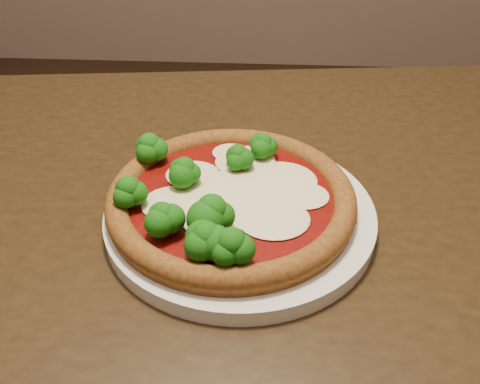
{
  "coord_description": "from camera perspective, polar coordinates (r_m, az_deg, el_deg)",
  "views": [
    {
      "loc": [
        0.13,
        -0.63,
        1.13
      ],
      "look_at": [
        0.1,
        -0.18,
        0.79
      ],
      "focal_mm": 40.0,
      "sensor_mm": 36.0,
      "label": 1
    }
  ],
  "objects": [
    {
      "name": "plate",
      "position": [
        0.58,
        0.0,
        -2.44
      ],
      "size": [
        0.29,
        0.29,
        0.02
      ],
      "primitive_type": "cylinder",
      "color": "silver",
      "rests_on": "dining_table"
    },
    {
      "name": "dining_table",
      "position": [
        0.67,
        -2.18,
        -8.42
      ],
      "size": [
        1.32,
        0.88,
        0.75
      ],
      "rotation": [
        0.0,
        0.0,
        0.11
      ],
      "color": "black",
      "rests_on": "floor"
    },
    {
      "name": "pizza",
      "position": [
        0.57,
        -1.47,
        -0.56
      ],
      "size": [
        0.27,
        0.27,
        0.06
      ],
      "rotation": [
        0.0,
        0.0,
        0.05
      ],
      "color": "brown",
      "rests_on": "plate"
    }
  ]
}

